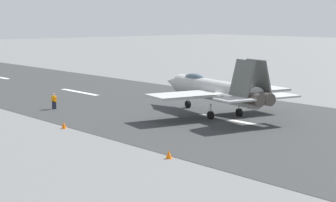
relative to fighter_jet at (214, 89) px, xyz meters
name	(u,v)px	position (x,y,z in m)	size (l,w,h in m)	color
ground_plane	(228,120)	(-2.70, 0.86, -2.45)	(400.00, 400.00, 0.00)	slate
runway_strip	(228,120)	(-2.72, 0.86, -2.44)	(240.00, 26.00, 0.02)	#333435
fighter_jet	(214,89)	(0.00, 0.00, 0.00)	(17.64, 14.59, 5.66)	#ADAEAC
crew_person	(54,101)	(12.98, 9.88, -1.64)	(0.67, 0.40, 1.62)	#1E2338
marker_cone_near	(169,154)	(-10.01, 14.32, -2.18)	(0.44, 0.44, 0.55)	orange
marker_cone_mid	(64,125)	(3.46, 14.32, -2.18)	(0.44, 0.44, 0.55)	orange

